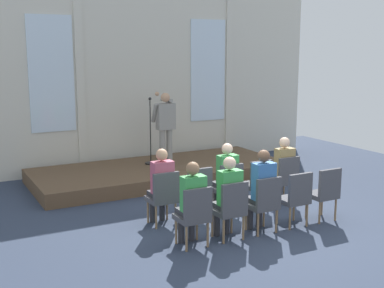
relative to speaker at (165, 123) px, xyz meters
The scene contains 21 objects.
ground_plane 4.13m from the speaker, 93.14° to the right, with size 13.59×13.59×0.00m, color #2D384C.
rear_partition 1.63m from the speaker, 98.59° to the left, with size 10.28×0.14×4.45m.
stage_platform 1.15m from the speaker, 141.61° to the right, with size 5.75×2.35×0.30m, color brown.
speaker is the anchor object (origin of this frame).
mic_stand 0.72m from the speaker, 160.00° to the left, with size 0.28×0.28×1.55m.
chair_r0_c0 3.51m from the speaker, 115.83° to the right, with size 0.46×0.44×0.94m.
audience_r0_c0 3.40m from the speaker, 116.44° to the right, with size 0.36×0.39×1.31m.
chair_r0_c1 3.28m from the speaker, 105.48° to the right, with size 0.46×0.44×0.94m.
chair_r0_c2 3.18m from the speaker, 93.99° to the right, with size 0.46×0.44×0.94m.
audience_r0_c2 3.06m from the speaker, 94.10° to the right, with size 0.36×0.39×1.29m.
chair_r0_c3 3.20m from the speaker, 82.17° to the right, with size 0.46×0.44×0.94m.
chair_r0_c4 3.34m from the speaker, 70.98° to the right, with size 0.46×0.44×0.94m.
audience_r0_c4 3.23m from the speaker, 70.50° to the right, with size 0.36×0.39×1.30m.
chair_r1_c0 4.49m from the speaker, 109.69° to the right, with size 0.46×0.44×0.94m.
audience_r1_c0 4.39m from the speaker, 110.05° to the right, with size 0.36×0.39×1.31m.
chair_r1_c1 4.32m from the speaker, 101.57° to the right, with size 0.46×0.44×0.94m.
audience_r1_c1 4.22m from the speaker, 101.79° to the right, with size 0.36×0.39×1.32m.
chair_r1_c2 4.24m from the speaker, 92.95° to the right, with size 0.46×0.44×0.94m.
audience_r1_c2 4.13m from the speaker, 93.01° to the right, with size 0.36×0.39×1.37m.
chair_r1_c3 4.26m from the speaker, 84.20° to the right, with size 0.46×0.44×0.94m.
chair_r1_c4 4.37m from the speaker, 75.71° to the right, with size 0.46×0.44×0.94m.
Camera 1 is at (-4.71, -6.59, 2.93)m, focal length 47.41 mm.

